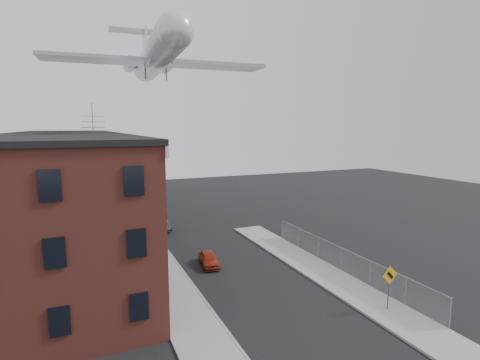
# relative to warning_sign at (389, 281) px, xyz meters

# --- Properties ---
(ground) EXTENTS (120.00, 120.00, 0.00)m
(ground) POSITION_rel_warning_sign_xyz_m (-5.60, 1.03, -1.88)
(ground) COLOR black
(ground) RESTS_ON ground
(sidewalk_left) EXTENTS (3.00, 62.00, 0.12)m
(sidewalk_left) POSITION_rel_warning_sign_xyz_m (-11.10, 25.03, -1.82)
(sidewalk_left) COLOR gray
(sidewalk_left) RESTS_ON ground
(sidewalk_right) EXTENTS (3.00, 26.00, 0.12)m
(sidewalk_right) POSITION_rel_warning_sign_xyz_m (-0.10, 7.03, -1.82)
(sidewalk_right) COLOR gray
(sidewalk_right) RESTS_ON ground
(curb_left) EXTENTS (0.15, 62.00, 0.14)m
(curb_left) POSITION_rel_warning_sign_xyz_m (-9.65, 25.03, -1.81)
(curb_left) COLOR gray
(curb_left) RESTS_ON ground
(curb_right) EXTENTS (0.15, 26.00, 0.14)m
(curb_right) POSITION_rel_warning_sign_xyz_m (-1.55, 7.03, -1.81)
(curb_right) COLOR gray
(curb_right) RESTS_ON ground
(corner_building) EXTENTS (10.31, 12.30, 12.15)m
(corner_building) POSITION_rel_warning_sign_xyz_m (-17.60, 8.03, 3.28)
(corner_building) COLOR #371411
(corner_building) RESTS_ON ground
(row_house_a) EXTENTS (11.98, 7.00, 10.30)m
(row_house_a) POSITION_rel_warning_sign_xyz_m (-17.56, 17.53, 3.25)
(row_house_a) COLOR #5E5E5C
(row_house_a) RESTS_ON ground
(row_house_b) EXTENTS (11.98, 7.00, 10.30)m
(row_house_b) POSITION_rel_warning_sign_xyz_m (-17.56, 24.53, 3.25)
(row_house_b) COLOR slate
(row_house_b) RESTS_ON ground
(row_house_c) EXTENTS (11.98, 7.00, 10.30)m
(row_house_c) POSITION_rel_warning_sign_xyz_m (-17.56, 31.53, 3.25)
(row_house_c) COLOR #5E5E5C
(row_house_c) RESTS_ON ground
(row_house_d) EXTENTS (11.98, 7.00, 10.30)m
(row_house_d) POSITION_rel_warning_sign_xyz_m (-17.56, 38.53, 3.25)
(row_house_d) COLOR slate
(row_house_d) RESTS_ON ground
(row_house_e) EXTENTS (11.98, 7.00, 10.30)m
(row_house_e) POSITION_rel_warning_sign_xyz_m (-17.56, 45.53, 3.25)
(row_house_e) COLOR #5E5E5C
(row_house_e) RESTS_ON ground
(chainlink_fence) EXTENTS (0.06, 18.06, 1.90)m
(chainlink_fence) POSITION_rel_warning_sign_xyz_m (1.40, 6.03, -0.89)
(chainlink_fence) COLOR gray
(chainlink_fence) RESTS_ON ground
(warning_sign) EXTENTS (1.10, 0.11, 2.80)m
(warning_sign) POSITION_rel_warning_sign_xyz_m (0.00, 0.00, 0.00)
(warning_sign) COLOR #515156
(warning_sign) RESTS_ON ground
(utility_pole) EXTENTS (1.80, 0.26, 9.00)m
(utility_pole) POSITION_rel_warning_sign_xyz_m (-11.20, 19.03, 2.79)
(utility_pole) COLOR black
(utility_pole) RESTS_ON ground
(street_tree) EXTENTS (3.22, 3.20, 5.20)m
(street_tree) POSITION_rel_warning_sign_xyz_m (-10.87, 28.95, 1.57)
(street_tree) COLOR black
(street_tree) RESTS_ON ground
(car_near) EXTENTS (1.73, 3.44, 1.12)m
(car_near) POSITION_rel_warning_sign_xyz_m (-7.40, 11.24, -1.32)
(car_near) COLOR maroon
(car_near) RESTS_ON ground
(car_mid) EXTENTS (1.67, 4.20, 1.36)m
(car_mid) POSITION_rel_warning_sign_xyz_m (-8.85, 23.11, -1.20)
(car_mid) COLOR black
(car_mid) RESTS_ON ground
(car_far) EXTENTS (1.80, 4.09, 1.17)m
(car_far) POSITION_rel_warning_sign_xyz_m (-9.20, 37.66, -1.30)
(car_far) COLOR slate
(car_far) RESTS_ON ground
(airplane) EXTENTS (23.03, 26.29, 7.61)m
(airplane) POSITION_rel_warning_sign_xyz_m (-8.01, 26.84, 16.63)
(airplane) COLOR silver
(airplane) RESTS_ON ground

